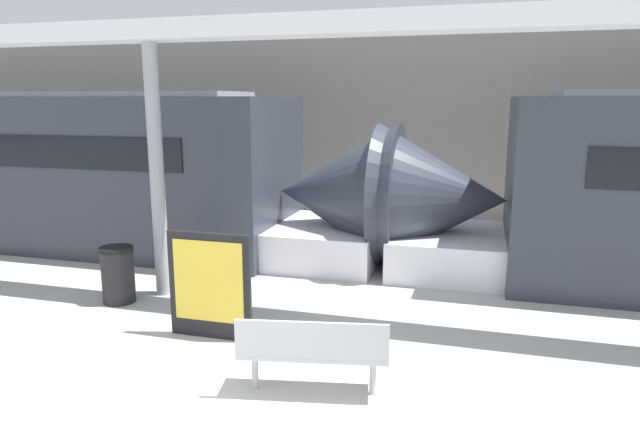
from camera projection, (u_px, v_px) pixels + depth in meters
name	position (u px, v px, depth m)	size (l,w,h in m)	color
station_wall	(380.00, 122.00, 14.29)	(56.00, 0.20, 5.00)	gray
bench_near	(313.00, 349.00, 5.89)	(1.62, 0.72, 0.87)	#ADB2B7
trash_bin	(118.00, 274.00, 8.69)	(0.51, 0.51, 0.87)	black
poster_board	(210.00, 285.00, 7.31)	(1.13, 0.07, 1.40)	black
support_column_near	(157.00, 173.00, 8.73)	(0.22, 0.22, 3.89)	gray
canopy_beam	(148.00, 31.00, 8.30)	(28.00, 0.60, 0.28)	silver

